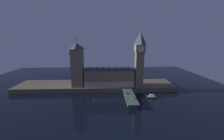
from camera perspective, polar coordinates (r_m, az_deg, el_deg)
The scene contains 13 objects.
ground_plane at distance 166.08m, azimuth -7.64°, elevation -11.93°, with size 400.00×400.00×0.00m, color black.
embankment at distance 201.10m, azimuth -6.63°, elevation -6.53°, with size 220.00×42.00×6.77m.
parliament_hall at distance 186.74m, azimuth -1.13°, elevation -2.93°, with size 65.39×18.05×29.21m.
clock_tower at distance 183.99m, azimuth 11.35°, elevation 5.13°, with size 12.59×12.70×73.63m.
victoria_tower at distance 186.86m, azimuth -14.17°, elevation 2.02°, with size 15.31×15.31×63.84m.
bridge at distance 161.34m, azimuth 7.47°, elevation -11.20°, with size 11.92×46.00×5.68m.
car_northbound_lead at distance 165.42m, azimuth 6.24°, elevation -9.60°, with size 1.87×3.82×1.48m.
car_southbound_lead at distance 153.04m, azimuth 9.02°, elevation -11.54°, with size 2.12×4.03×1.43m.
pedestrian_near_rail at distance 151.87m, azimuth 6.04°, elevation -11.57°, with size 0.38×0.38×1.60m.
pedestrian_mid_walk at distance 162.95m, azimuth 9.23°, elevation -9.96°, with size 0.38×0.38×1.66m.
street_lamp_near at distance 144.73m, azimuth 6.26°, elevation -11.35°, with size 1.34×0.60×6.75m.
street_lamp_mid at distance 160.21m, azimuth 9.54°, elevation -9.24°, with size 1.34×0.60×6.07m.
boat_downstream at distance 173.68m, azimuth 16.21°, elevation -10.65°, with size 12.37×6.98×4.34m.
Camera 1 is at (15.92, -151.03, 67.23)m, focal length 22.00 mm.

